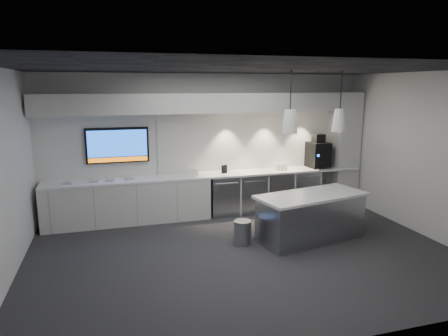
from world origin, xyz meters
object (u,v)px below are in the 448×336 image
object	(u,v)px
wall_tv	(118,145)
bin	(242,232)
island	(311,217)
coffee_machine	(318,154)

from	to	relation	value
wall_tv	bin	bearing A→B (deg)	-45.40
wall_tv	bin	xyz separation A→B (m)	(2.00, -2.03, -1.35)
island	bin	distance (m)	1.28
island	bin	size ratio (longest dim) A/B	4.96
wall_tv	coffee_machine	bearing A→B (deg)	-3.18
island	bin	world-z (taller)	island
island	wall_tv	bearing A→B (deg)	135.07
wall_tv	island	bearing A→B (deg)	-33.44
bin	island	bearing A→B (deg)	-5.56
island	coffee_machine	bearing A→B (deg)	46.94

